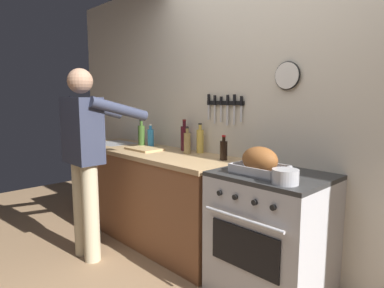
{
  "coord_description": "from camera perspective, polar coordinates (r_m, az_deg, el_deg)",
  "views": [
    {
      "loc": [
        1.46,
        -0.98,
        1.42
      ],
      "look_at": [
        -0.45,
        0.85,
        1.05
      ],
      "focal_mm": 31.34,
      "sensor_mm": 36.0,
      "label": 1
    }
  ],
  "objects": [
    {
      "name": "bottle_soy_sauce",
      "position": [
        2.8,
        5.4,
        -0.99
      ],
      "size": [
        0.06,
        0.06,
        0.21
      ],
      "color": "black",
      "rests_on": "counter_block"
    },
    {
      "name": "counter_block",
      "position": [
        3.46,
        -7.19,
        -8.25
      ],
      "size": [
        2.03,
        0.65,
        0.9
      ],
      "color": "brown",
      "rests_on": "ground"
    },
    {
      "name": "stove",
      "position": [
        2.53,
        13.27,
        -14.85
      ],
      "size": [
        0.76,
        0.67,
        0.9
      ],
      "color": "#BCBCC1",
      "rests_on": "ground"
    },
    {
      "name": "bottle_dish_soap",
      "position": [
        3.52,
        -7.05,
        1.08
      ],
      "size": [
        0.07,
        0.07,
        0.24
      ],
      "color": "#338CCC",
      "rests_on": "counter_block"
    },
    {
      "name": "bottle_olive_oil",
      "position": [
        3.55,
        -8.6,
        1.44
      ],
      "size": [
        0.07,
        0.07,
        0.29
      ],
      "color": "#385623",
      "rests_on": "counter_block"
    },
    {
      "name": "saucepan",
      "position": [
        2.11,
        15.61,
        -5.37
      ],
      "size": [
        0.16,
        0.16,
        0.09
      ],
      "color": "#B7B7BC",
      "rests_on": "stove"
    },
    {
      "name": "roasting_pan",
      "position": [
        2.33,
        11.45,
        -2.95
      ],
      "size": [
        0.35,
        0.26,
        0.19
      ],
      "color": "#B7B7BC",
      "rests_on": "stove"
    },
    {
      "name": "bottle_vinegar",
      "position": [
        3.1,
        -0.82,
        0.25
      ],
      "size": [
        0.06,
        0.06,
        0.25
      ],
      "color": "#997F4C",
      "rests_on": "counter_block"
    },
    {
      "name": "person_cook",
      "position": [
        3.04,
        -17.64,
        -1.29
      ],
      "size": [
        0.51,
        0.63,
        1.66
      ],
      "rotation": [
        0.0,
        0.0,
        1.69
      ],
      "color": "#C6B793",
      "rests_on": "ground"
    },
    {
      "name": "wall_back",
      "position": [
        2.76,
        14.1,
        5.22
      ],
      "size": [
        6.0,
        0.13,
        2.6
      ],
      "color": "beige",
      "rests_on": "ground"
    },
    {
      "name": "bottle_wine_red",
      "position": [
        3.28,
        -1.31,
        1.1
      ],
      "size": [
        0.07,
        0.07,
        0.31
      ],
      "color": "#47141E",
      "rests_on": "counter_block"
    },
    {
      "name": "cutting_board",
      "position": [
        3.37,
        -8.11,
        -0.82
      ],
      "size": [
        0.36,
        0.24,
        0.02
      ],
      "primitive_type": "cube",
      "color": "tan",
      "rests_on": "counter_block"
    },
    {
      "name": "bottle_cooking_oil",
      "position": [
        3.14,
        1.39,
        0.59
      ],
      "size": [
        0.07,
        0.07,
        0.28
      ],
      "color": "gold",
      "rests_on": "counter_block"
    }
  ]
}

